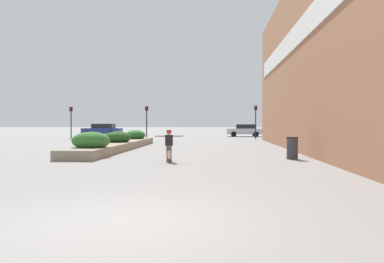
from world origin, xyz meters
The scene contains 12 objects.
ground_plane centered at (0.00, 0.00, 0.00)m, with size 300.00×300.00×0.00m, color gray.
building_wall_right centered at (6.12, 10.76, 4.92)m, with size 0.67×37.26×9.81m.
planter_box centered at (-4.20, 16.01, 0.39)m, with size 1.80×14.16×1.15m.
skateboard centered at (-0.27, 9.27, 0.07)m, with size 0.31×0.81×0.09m.
skateboarder centered at (-0.27, 9.27, 0.82)m, with size 1.12×0.23×1.21m.
trash_bin centered at (4.86, 10.59, 0.48)m, with size 0.49×0.49×0.95m.
car_leftmost centered at (13.21, 36.23, 0.79)m, with size 4.23×1.92×1.49m.
car_center_left centered at (4.88, 38.35, 0.75)m, with size 4.10×2.02×1.43m.
car_center_right centered at (-11.69, 37.16, 0.80)m, with size 4.42×1.97×1.49m.
traffic_light_left centered at (-5.37, 31.34, 2.24)m, with size 0.28×0.30×3.26m.
traffic_light_right centered at (5.45, 31.54, 2.26)m, with size 0.28×0.30×3.30m.
traffic_light_far_left centered at (-13.25, 31.67, 2.22)m, with size 0.28×0.30×3.23m.
Camera 1 is at (1.65, -5.61, 1.53)m, focal length 35.00 mm.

